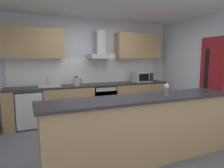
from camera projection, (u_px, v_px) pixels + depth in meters
The scene contains 15 objects.
ground at pixel (121, 142), 3.81m from camera, with size 5.76×4.85×0.02m, color slate.
wall_back at pixel (89, 68), 5.44m from camera, with size 5.76×0.12×2.60m, color silver.
wall_right at pixel (216, 70), 4.61m from camera, with size 0.12×4.85×2.60m, color silver.
backsplash_tile at pixel (90, 71), 5.39m from camera, with size 4.04×0.02×0.66m, color white.
counter_back at pixel (94, 101), 5.21m from camera, with size 4.19×0.60×0.90m.
counter_island at pixel (143, 129), 3.04m from camera, with size 3.07×0.64×1.00m.
upper_cabinets at pixel (91, 45), 5.16m from camera, with size 4.13×0.32×0.70m.
side_door at pixel (215, 82), 4.57m from camera, with size 0.08×0.85×2.05m.
oven at pixel (103, 101), 5.27m from camera, with size 0.60×0.62×0.80m.
refrigerator at pixel (29, 109), 4.57m from camera, with size 0.58×0.60×0.85m.
microwave at pixel (142, 77), 5.65m from camera, with size 0.50×0.38×0.30m.
sink at pixel (49, 86), 4.69m from camera, with size 0.50×0.40×0.26m.
kettle at pixel (76, 81), 4.90m from camera, with size 0.29×0.15×0.24m.
range_hood at pixel (100, 50), 5.22m from camera, with size 0.62×0.45×0.72m.
wine_glass at pixel (167, 87), 3.13m from camera, with size 0.08×0.08×0.18m.
Camera 1 is at (-1.61, -3.27, 1.57)m, focal length 32.14 mm.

